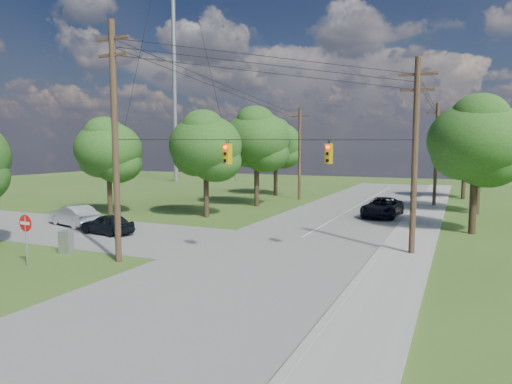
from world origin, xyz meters
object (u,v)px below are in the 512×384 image
at_px(pole_north_w, 300,153).
at_px(pole_ne, 415,154).
at_px(pole_sw, 115,139).
at_px(control_cabinet, 66,242).
at_px(car_main_north, 382,207).
at_px(pole_north_e, 436,154).
at_px(do_not_enter_sign, 26,229).
at_px(car_cross_silver, 74,216).
at_px(car_cross_dark, 107,224).

bearing_deg(pole_north_w, pole_ne, -57.71).
bearing_deg(pole_sw, control_cabinet, 175.94).
height_order(pole_sw, car_main_north, pole_sw).
xyz_separation_m(pole_north_e, pole_north_w, (-13.90, 0.00, 0.00)).
relative_size(pole_north_w, control_cabinet, 8.21).
bearing_deg(pole_north_w, do_not_enter_sign, -95.60).
distance_m(pole_sw, car_cross_silver, 13.25).
relative_size(pole_ne, do_not_enter_sign, 4.12).
relative_size(car_cross_dark, car_main_north, 0.70).
height_order(pole_north_w, do_not_enter_sign, pole_north_w).
distance_m(pole_ne, car_cross_silver, 23.99).
xyz_separation_m(pole_sw, car_main_north, (9.93, 20.62, -5.41)).
distance_m(car_cross_silver, control_cabinet, 8.92).
distance_m(car_cross_silver, do_not_enter_sign, 11.35).
xyz_separation_m(pole_sw, control_cabinet, (-3.90, 0.28, -5.62)).
xyz_separation_m(car_cross_silver, car_main_north, (19.95, 13.85, 0.02)).
bearing_deg(pole_sw, pole_north_e, 65.48).
bearing_deg(pole_north_w, car_cross_dark, -102.13).
height_order(pole_sw, car_cross_dark, pole_sw).
bearing_deg(car_main_north, pole_north_w, 143.22).
relative_size(pole_north_w, car_main_north, 1.76).
relative_size(control_cabinet, do_not_enter_sign, 0.48).
bearing_deg(control_cabinet, pole_ne, 14.15).
bearing_deg(pole_sw, car_cross_silver, 145.96).
distance_m(pole_north_e, pole_north_w, 13.90).
xyz_separation_m(pole_ne, do_not_enter_sign, (-17.05, -10.10, -3.62)).
height_order(pole_north_e, car_main_north, pole_north_e).
height_order(car_cross_silver, do_not_enter_sign, do_not_enter_sign).
xyz_separation_m(car_main_north, control_cabinet, (-13.83, -20.34, -0.21)).
height_order(car_cross_dark, car_cross_silver, car_cross_silver).
xyz_separation_m(pole_north_w, car_main_north, (10.33, -8.98, -4.31)).
relative_size(pole_ne, car_cross_dark, 2.65).
xyz_separation_m(pole_ne, car_cross_dark, (-19.11, -2.24, -4.76)).
distance_m(car_cross_dark, car_main_north, 21.78).
bearing_deg(pole_north_e, pole_sw, -114.52).
bearing_deg(do_not_enter_sign, car_cross_silver, 126.20).
xyz_separation_m(pole_north_e, car_main_north, (-3.57, -8.98, -4.31)).
bearing_deg(car_cross_dark, car_cross_silver, -100.48).
relative_size(car_cross_dark, do_not_enter_sign, 1.56).
bearing_deg(pole_north_e, car_cross_dark, -128.26).
relative_size(pole_sw, pole_north_e, 1.20).
xyz_separation_m(car_cross_silver, do_not_enter_sign, (6.47, -9.27, 1.05)).
bearing_deg(pole_north_w, car_cross_silver, -112.84).
bearing_deg(pole_sw, pole_north_w, 90.77).
distance_m(car_cross_silver, car_main_north, 24.29).
bearing_deg(do_not_enter_sign, pole_north_e, 63.32).
distance_m(pole_north_e, do_not_enter_sign, 36.49).
bearing_deg(pole_ne, pole_sw, -150.62).
bearing_deg(pole_north_e, pole_ne, -90.00).
height_order(pole_north_w, car_main_north, pole_north_w).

